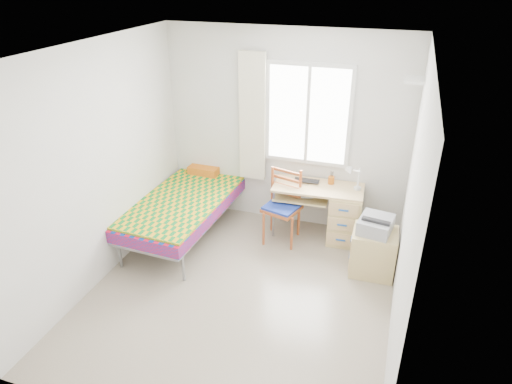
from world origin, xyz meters
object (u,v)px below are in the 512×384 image
(desk, at_px, (340,212))
(printer, at_px, (376,224))
(cabinet, at_px, (373,252))
(bed, at_px, (189,199))
(chair, at_px, (284,202))

(desk, height_order, printer, printer)
(cabinet, xyz_separation_m, printer, (-0.01, 0.02, 0.36))
(bed, height_order, cabinet, bed)
(chair, bearing_deg, printer, -2.07)
(bed, xyz_separation_m, chair, (1.25, 0.18, 0.08))
(cabinet, bearing_deg, printer, 128.64)
(cabinet, bearing_deg, chair, 160.30)
(printer, bearing_deg, cabinet, -40.31)
(cabinet, height_order, printer, printer)
(bed, bearing_deg, cabinet, -1.80)
(bed, height_order, desk, bed)
(cabinet, bearing_deg, desk, 127.38)
(chair, relative_size, printer, 2.10)
(bed, distance_m, cabinet, 2.45)
(desk, distance_m, printer, 0.79)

